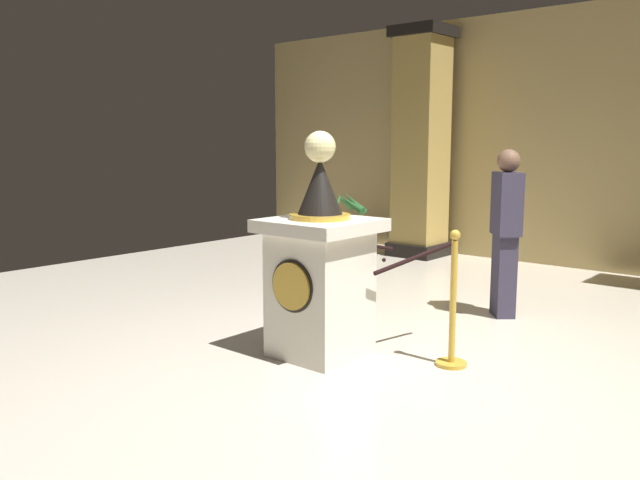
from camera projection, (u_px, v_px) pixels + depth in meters
ground_plane at (374, 358)px, 5.21m from camera, size 11.58×11.58×0.00m
back_wall at (591, 139)px, 8.65m from camera, size 11.58×0.16×3.52m
pedestal_clock at (320, 271)px, 5.18m from camera, size 0.81×0.81×1.80m
stanchion_near at (453, 319)px, 4.98m from camera, size 0.24×0.24×1.06m
stanchion_far at (330, 280)px, 6.41m from camera, size 0.24×0.24×1.05m
velvet_rope at (384, 250)px, 5.63m from camera, size 1.11×1.09×0.22m
column_left at (421, 145)px, 9.69m from camera, size 0.77×0.77×3.38m
potted_palm_left at (339, 249)px, 8.39m from camera, size 0.89×0.84×1.14m
bystander_guest at (506, 229)px, 6.35m from camera, size 0.40×0.42×1.65m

